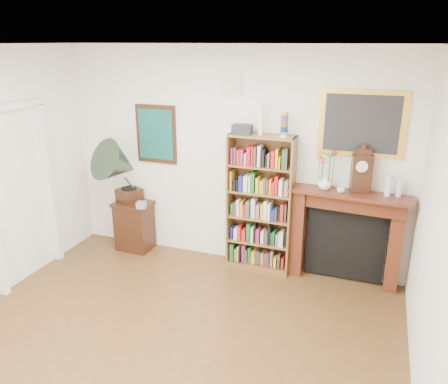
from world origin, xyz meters
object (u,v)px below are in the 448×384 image
at_px(bookshelf, 260,197).
at_px(bottle_left, 388,186).
at_px(fireplace, 346,229).
at_px(cd_stack, 141,205).
at_px(bottle_right, 399,188).
at_px(gramophone, 121,167).
at_px(teacup, 341,190).
at_px(flower_vase, 325,182).
at_px(side_cabinet, 134,226).
at_px(mantel_clock, 362,172).

height_order(bookshelf, bottle_left, bookshelf).
xyz_separation_m(fireplace, cd_stack, (-2.66, -0.24, 0.05)).
distance_m(fireplace, bottle_right, 0.78).
height_order(gramophone, teacup, gramophone).
bearing_deg(bookshelf, gramophone, -175.34).
xyz_separation_m(bookshelf, cd_stack, (-1.60, -0.17, -0.25)).
distance_m(cd_stack, flower_vase, 2.43).
relative_size(fireplace, bottle_left, 5.89).
height_order(bookshelf, bottle_right, bookshelf).
xyz_separation_m(fireplace, bottle_left, (0.41, -0.04, 0.60)).
bearing_deg(bottle_left, bottle_right, 11.75).
bearing_deg(bottle_right, side_cabinet, -178.55).
bearing_deg(fireplace, flower_vase, -167.30).
xyz_separation_m(side_cabinet, teacup, (2.78, -0.00, 0.86)).
xyz_separation_m(gramophone, bottle_right, (3.48, 0.19, 0.04)).
bearing_deg(bottle_left, cd_stack, -176.38).
height_order(gramophone, bottle_left, gramophone).
relative_size(gramophone, cd_stack, 7.85).
bearing_deg(gramophone, cd_stack, 17.88).
distance_m(gramophone, bottle_right, 3.48).
xyz_separation_m(side_cabinet, flower_vase, (2.58, 0.06, 0.91)).
xyz_separation_m(side_cabinet, mantel_clock, (2.98, 0.09, 1.07)).
bearing_deg(fireplace, gramophone, -171.79).
height_order(cd_stack, teacup, teacup).
bearing_deg(gramophone, mantel_clock, 26.68).
xyz_separation_m(bookshelf, flower_vase, (0.77, 0.02, 0.27)).
bearing_deg(cd_stack, side_cabinet, 148.39).
bearing_deg(bottle_left, side_cabinet, -178.92).
height_order(flower_vase, bottle_left, bottle_left).
relative_size(mantel_clock, teacup, 5.68).
bearing_deg(flower_vase, bookshelf, -178.54).
relative_size(side_cabinet, fireplace, 0.50).
distance_m(side_cabinet, gramophone, 0.89).
height_order(mantel_clock, bottle_left, mantel_clock).
distance_m(teacup, bottle_right, 0.63).
bearing_deg(teacup, fireplace, 47.51).
relative_size(gramophone, teacup, 10.35).
bearing_deg(bottle_right, cd_stack, -176.07).
relative_size(bookshelf, teacup, 22.41).
relative_size(bookshelf, fireplace, 1.44).
distance_m(bookshelf, gramophone, 1.91).
xyz_separation_m(side_cabinet, fireplace, (2.87, 0.10, 0.34)).
distance_m(bookshelf, mantel_clock, 1.24).
bearing_deg(cd_stack, fireplace, 5.08).
distance_m(cd_stack, teacup, 2.61).
bearing_deg(bottle_right, mantel_clock, -179.84).
xyz_separation_m(teacup, bottle_right, (0.62, 0.09, 0.06)).
height_order(fireplace, mantel_clock, mantel_clock).
bearing_deg(side_cabinet, teacup, 1.84).
bearing_deg(bookshelf, cd_stack, -173.57).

